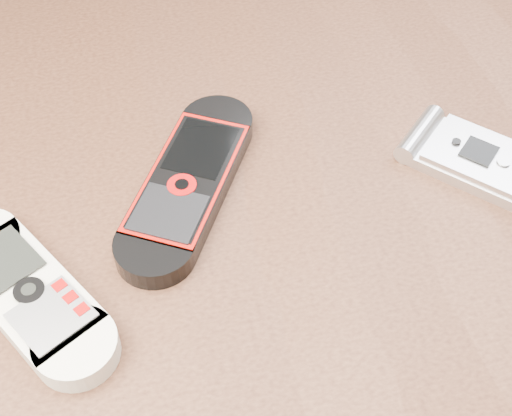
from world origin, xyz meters
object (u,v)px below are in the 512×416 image
(motorola_razr, at_px, (481,160))
(nokia_white, at_px, (27,292))
(nokia_black_red, at_px, (188,182))
(table, at_px, (250,304))

(motorola_razr, bearing_deg, nokia_white, 144.28)
(motorola_razr, bearing_deg, nokia_black_red, 129.74)
(table, xyz_separation_m, motorola_razr, (0.17, 0.01, 0.11))
(nokia_white, height_order, nokia_black_red, same)
(nokia_white, bearing_deg, nokia_black_red, 0.48)
(table, bearing_deg, motorola_razr, 3.30)
(table, relative_size, motorola_razr, 11.51)
(nokia_black_red, bearing_deg, nokia_white, -118.37)
(table, distance_m, motorola_razr, 0.20)
(table, height_order, nokia_black_red, nokia_black_red)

